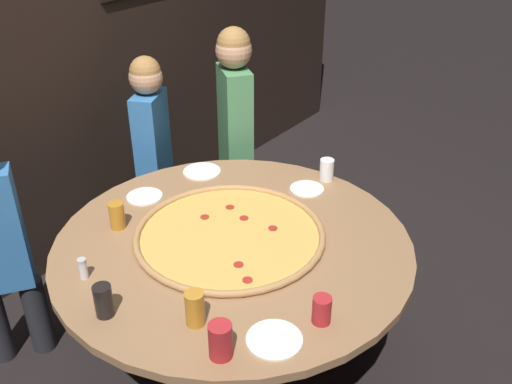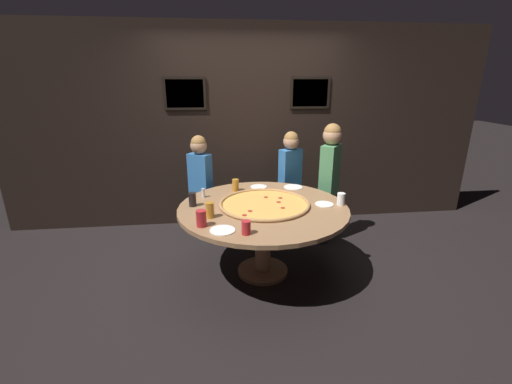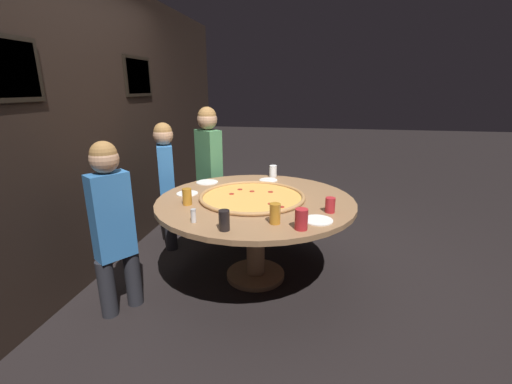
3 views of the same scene
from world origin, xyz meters
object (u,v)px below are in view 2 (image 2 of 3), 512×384
object	(u,v)px
white_plate_near_front	(293,187)
white_plate_left_side	(324,204)
drink_cup_centre_back	(210,210)
diner_centre_back	(329,176)
white_plate_right_side	(222,230)
diner_far_right	(200,182)
giant_pizza	(264,204)
drink_cup_near_right	(201,218)
dining_table	(263,218)
white_plate_beside_cup	(259,187)
diner_side_left	(290,176)
drink_cup_beside_pizza	(235,185)
drink_cup_far_left	(341,199)
drink_cup_by_shaker	(192,199)
drink_cup_near_left	(246,228)
condiment_shaker	(203,193)

from	to	relation	value
white_plate_near_front	white_plate_left_side	size ratio (longest dim) A/B	1.17
drink_cup_centre_back	diner_centre_back	xyz separation A→B (m)	(1.41, 0.91, 0.01)
white_plate_right_side	diner_far_right	world-z (taller)	diner_far_right
giant_pizza	drink_cup_centre_back	distance (m)	0.59
drink_cup_near_right	diner_centre_back	size ratio (longest dim) A/B	0.10
dining_table	diner_far_right	bearing A→B (deg)	124.74
dining_table	diner_far_right	distance (m)	1.13
drink_cup_centre_back	white_plate_beside_cup	distance (m)	1.01
diner_side_left	dining_table	bearing A→B (deg)	38.86
drink_cup_near_right	white_plate_beside_cup	distance (m)	1.20
white_plate_left_side	diner_side_left	xyz separation A→B (m)	(-0.12, 1.04, 0.00)
drink_cup_centre_back	white_plate_left_side	world-z (taller)	drink_cup_centre_back
drink_cup_beside_pizza	drink_cup_far_left	world-z (taller)	drink_cup_beside_pizza
drink_cup_beside_pizza	diner_far_right	xyz separation A→B (m)	(-0.40, 0.41, -0.07)
drink_cup_by_shaker	diner_side_left	bearing A→B (deg)	38.42
giant_pizza	drink_cup_far_left	world-z (taller)	drink_cup_far_left
giant_pizza	drink_cup_centre_back	world-z (taller)	drink_cup_centre_back
drink_cup_by_shaker	drink_cup_near_right	bearing A→B (deg)	-78.35
drink_cup_by_shaker	diner_side_left	distance (m)	1.50
white_plate_near_front	diner_side_left	size ratio (longest dim) A/B	0.16
drink_cup_by_shaker	white_plate_beside_cup	size ratio (longest dim) A/B	0.73
drink_cup_beside_pizza	diner_side_left	distance (m)	0.89
drink_cup_far_left	drink_cup_by_shaker	xyz separation A→B (m)	(-1.45, 0.14, 0.01)
white_plate_left_side	white_plate_right_side	size ratio (longest dim) A/B	0.86
drink_cup_near_left	diner_far_right	world-z (taller)	diner_far_right
drink_cup_far_left	giant_pizza	bearing A→B (deg)	173.79
drink_cup_near_left	diner_far_right	distance (m)	1.59
drink_cup_near_left	diner_side_left	xyz separation A→B (m)	(0.71, 1.62, -0.05)
condiment_shaker	diner_far_right	bearing A→B (deg)	95.20
drink_cup_near_left	diner_centre_back	xyz separation A→B (m)	(1.11, 1.29, 0.02)
condiment_shaker	diner_far_right	size ratio (longest dim) A/B	0.07
white_plate_beside_cup	white_plate_right_side	xyz separation A→B (m)	(-0.44, -1.14, 0.00)
dining_table	diner_centre_back	world-z (taller)	diner_centre_back
drink_cup_near_left	drink_cup_by_shaker	bearing A→B (deg)	123.76
dining_table	white_plate_near_front	size ratio (longest dim) A/B	7.78
giant_pizza	drink_cup_centre_back	xyz separation A→B (m)	(-0.53, -0.26, 0.06)
dining_table	drink_cup_centre_back	world-z (taller)	drink_cup_centre_back
white_plate_near_front	giant_pizza	bearing A→B (deg)	-127.62
white_plate_beside_cup	diner_far_right	world-z (taller)	diner_far_right
white_plate_near_front	white_plate_left_side	xyz separation A→B (m)	(0.18, -0.59, 0.00)
white_plate_near_front	white_plate_right_side	xyz separation A→B (m)	(-0.84, -1.08, 0.00)
drink_cup_centre_back	dining_table	bearing A→B (deg)	23.85
diner_far_right	diner_centre_back	world-z (taller)	diner_centre_back
giant_pizza	drink_cup_beside_pizza	bearing A→B (deg)	118.17
drink_cup_by_shaker	white_plate_left_side	size ratio (longest dim) A/B	0.75
diner_far_right	white_plate_near_front	bearing A→B (deg)	-164.10
white_plate_left_side	white_plate_beside_cup	bearing A→B (deg)	131.77
white_plate_right_side	giant_pizza	bearing A→B (deg)	52.25
diner_centre_back	white_plate_right_side	bearing A→B (deg)	-9.57
drink_cup_by_shaker	drink_cup_near_left	distance (m)	0.83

